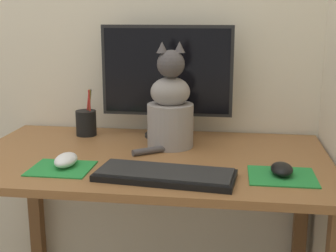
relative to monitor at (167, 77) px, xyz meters
name	(u,v)px	position (x,y,z in m)	size (l,w,h in m)	color
desk	(149,184)	(-0.02, -0.25, -0.33)	(1.19, 0.70, 0.72)	brown
monitor	(167,77)	(0.00, 0.00, 0.00)	(0.49, 0.17, 0.42)	black
keyboard	(165,175)	(0.06, -0.47, -0.22)	(0.41, 0.20, 0.02)	black
mousepad_left	(61,168)	(-0.26, -0.43, -0.23)	(0.18, 0.16, 0.00)	#238438
mousepad_right	(282,176)	(0.40, -0.41, -0.23)	(0.19, 0.17, 0.00)	#238438
computer_mouse_left	(66,160)	(-0.26, -0.41, -0.21)	(0.06, 0.11, 0.04)	white
computer_mouse_right	(282,169)	(0.40, -0.40, -0.21)	(0.06, 0.10, 0.03)	black
cat	(170,109)	(0.03, -0.14, -0.09)	(0.21, 0.25, 0.37)	gray
pen_cup	(86,122)	(-0.31, -0.03, -0.18)	(0.08, 0.08, 0.18)	black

